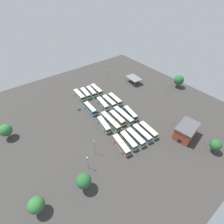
{
  "coord_description": "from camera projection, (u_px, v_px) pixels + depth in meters",
  "views": [
    {
      "loc": [
        57.3,
        -42.49,
        61.04
      ],
      "look_at": [
        1.46,
        0.55,
        1.55
      ],
      "focal_mm": 26.78,
      "sensor_mm": 36.0,
      "label": 1
    }
  ],
  "objects": [
    {
      "name": "bus_row1_slot4",
      "position": [
        115.0,
        99.0,
        100.92
      ],
      "size": [
        11.4,
        3.24,
        3.55
      ],
      "color": "silver",
      "rests_on": "ground_plane"
    },
    {
      "name": "puddle_back_corner",
      "position": [
        98.0,
        113.0,
        94.11
      ],
      "size": [
        2.1,
        2.1,
        0.01
      ],
      "primitive_type": "cylinder",
      "color": "black",
      "rests_on": "ground_plane"
    },
    {
      "name": "lamp_post_mid_lot",
      "position": [
        88.0,
        162.0,
        65.04
      ],
      "size": [
        0.56,
        0.28,
        7.34
      ],
      "color": "slate",
      "rests_on": "ground_plane"
    },
    {
      "name": "bus_row0_slot3",
      "position": [
        96.0,
        90.0,
        109.22
      ],
      "size": [
        11.54,
        3.32,
        3.55
      ],
      "color": "silver",
      "rests_on": "ground_plane"
    },
    {
      "name": "tree_south_edge",
      "position": [
        36.0,
        205.0,
        52.72
      ],
      "size": [
        5.25,
        5.25,
        7.18
      ],
      "color": "brown",
      "rests_on": "ground_plane"
    },
    {
      "name": "tree_west_edge",
      "position": [
        84.0,
        181.0,
        58.36
      ],
      "size": [
        5.39,
        5.39,
        7.67
      ],
      "color": "brown",
      "rests_on": "ground_plane"
    },
    {
      "name": "bus_row2_slot3",
      "position": [
        123.0,
        115.0,
        89.65
      ],
      "size": [
        14.61,
        2.98,
        3.55
      ],
      "color": "silver",
      "rests_on": "ground_plane"
    },
    {
      "name": "puddle_centre_drain",
      "position": [
        79.0,
        110.0,
        96.06
      ],
      "size": [
        2.18,
        2.18,
        0.01
      ],
      "primitive_type": "cylinder",
      "color": "black",
      "rests_on": "ground_plane"
    },
    {
      "name": "bus_row0_slot1",
      "position": [
        85.0,
        93.0,
        105.79
      ],
      "size": [
        10.66,
        3.7,
        3.55
      ],
      "color": "silver",
      "rests_on": "ground_plane"
    },
    {
      "name": "maintenance_shelter",
      "position": [
        134.0,
        78.0,
        117.28
      ],
      "size": [
        11.48,
        8.07,
        3.94
      ],
      "color": "slate",
      "rests_on": "ground_plane"
    },
    {
      "name": "bus_row1_slot3",
      "position": [
        109.0,
        102.0,
        99.14
      ],
      "size": [
        11.54,
        3.11,
        3.55
      ],
      "color": "silver",
      "rests_on": "ground_plane"
    },
    {
      "name": "bus_row2_slot0",
      "position": [
        104.0,
        125.0,
        84.22
      ],
      "size": [
        10.96,
        4.17,
        3.55
      ],
      "color": "silver",
      "rests_on": "ground_plane"
    },
    {
      "name": "lamp_post_by_building",
      "position": [
        109.0,
        75.0,
        117.91
      ],
      "size": [
        0.56,
        0.28,
        9.17
      ],
      "color": "slate",
      "rests_on": "ground_plane"
    },
    {
      "name": "bus_row3_slot1",
      "position": [
        128.0,
        141.0,
        76.23
      ],
      "size": [
        10.71,
        3.78,
        3.55
      ],
      "color": "silver",
      "rests_on": "ground_plane"
    },
    {
      "name": "bus_row2_slot2",
      "position": [
        117.0,
        118.0,
        87.96
      ],
      "size": [
        11.21,
        3.18,
        3.55
      ],
      "color": "silver",
      "rests_on": "ground_plane"
    },
    {
      "name": "bus_row3_slot3",
      "position": [
        142.0,
        133.0,
        79.69
      ],
      "size": [
        11.46,
        3.24,
        3.55
      ],
      "color": "silver",
      "rests_on": "ground_plane"
    },
    {
      "name": "bus_row0_slot2",
      "position": [
        91.0,
        92.0,
        107.34
      ],
      "size": [
        10.68,
        3.96,
        3.55
      ],
      "color": "silver",
      "rests_on": "ground_plane"
    },
    {
      "name": "ground_plane",
      "position": [
        110.0,
        113.0,
        93.88
      ],
      "size": [
        123.51,
        123.51,
        0.0
      ],
      "primitive_type": "plane",
      "color": "#383533"
    },
    {
      "name": "bus_row3_slot2",
      "position": [
        135.0,
        137.0,
        77.71
      ],
      "size": [
        11.22,
        3.31,
        3.55
      ],
      "color": "silver",
      "rests_on": "ground_plane"
    },
    {
      "name": "bus_row2_slot1",
      "position": [
        110.0,
        121.0,
        86.12
      ],
      "size": [
        14.64,
        3.16,
        3.55
      ],
      "color": "silver",
      "rests_on": "ground_plane"
    },
    {
      "name": "tree_east_edge",
      "position": [
        6.0,
        130.0,
        77.11
      ],
      "size": [
        5.7,
        5.7,
        7.7
      ],
      "color": "brown",
      "rests_on": "ground_plane"
    },
    {
      "name": "bus_row3_slot0",
      "position": [
        121.0,
        145.0,
        74.36
      ],
      "size": [
        11.58,
        4.1,
        3.55
      ],
      "color": "silver",
      "rests_on": "ground_plane"
    },
    {
      "name": "bus_row3_slot4",
      "position": [
        148.0,
        130.0,
        81.23
      ],
      "size": [
        10.95,
        3.39,
        3.55
      ],
      "color": "silver",
      "rests_on": "ground_plane"
    },
    {
      "name": "tree_north_edge",
      "position": [
        216.0,
        145.0,
        71.23
      ],
      "size": [
        4.75,
        4.75,
        6.77
      ],
      "color": "brown",
      "rests_on": "ground_plane"
    },
    {
      "name": "bus_row2_slot4",
      "position": [
        130.0,
        113.0,
        90.89
      ],
      "size": [
        11.01,
        4.25,
        3.55
      ],
      "color": "teal",
      "rests_on": "ground_plane"
    },
    {
      "name": "bus_row1_slot2",
      "position": [
        103.0,
        104.0,
        97.56
      ],
      "size": [
        11.14,
        4.15,
        3.55
      ],
      "color": "silver",
      "rests_on": "ground_plane"
    },
    {
      "name": "bus_row1_slot0",
      "position": [
        90.0,
        108.0,
        94.1
      ],
      "size": [
        10.83,
        3.1,
        3.55
      ],
      "color": "teal",
      "rests_on": "ground_plane"
    },
    {
      "name": "tree_northwest",
      "position": [
        179.0,
        80.0,
        112.02
      ],
      "size": [
        6.49,
        6.49,
        8.44
      ],
      "color": "brown",
      "rests_on": "ground_plane"
    },
    {
      "name": "bus_row0_slot0",
      "position": [
        79.0,
        95.0,
        104.36
      ],
      "size": [
        11.22,
        2.95,
        3.55
      ],
      "color": "silver",
      "rests_on": "ground_plane"
    },
    {
      "name": "lamp_post_far_corner",
      "position": [
        167.0,
        89.0,
        104.24
      ],
      "size": [
        0.56,
        0.28,
        8.58
      ],
      "color": "slate",
      "rests_on": "ground_plane"
    },
    {
      "name": "lamp_post_near_entrance",
      "position": [
        95.0,
        147.0,
        70.49
      ],
      "size": [
        0.56,
        0.28,
        8.01
      ],
      "color": "slate",
      "rests_on": "ground_plane"
    },
    {
      "name": "depot_building",
      "position": [
        186.0,
        131.0,
        78.68
      ],
      "size": [
        9.92,
        13.28,
        6.84
      ],
      "color": "#99422D",
      "rests_on": "ground_plane"
    }
  ]
}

